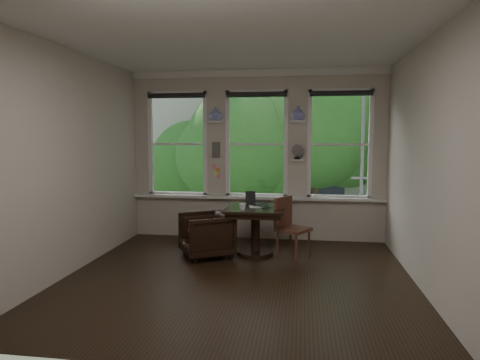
% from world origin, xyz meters
% --- Properties ---
extents(ground, '(4.50, 4.50, 0.00)m').
position_xyz_m(ground, '(0.00, 0.00, 0.00)').
color(ground, black).
rests_on(ground, ground).
extents(ceiling, '(4.50, 4.50, 0.00)m').
position_xyz_m(ceiling, '(0.00, 0.00, 3.00)').
color(ceiling, silver).
rests_on(ceiling, ground).
extents(wall_back, '(4.50, 0.00, 4.50)m').
position_xyz_m(wall_back, '(0.00, 2.25, 1.50)').
color(wall_back, beige).
rests_on(wall_back, ground).
extents(wall_front, '(4.50, 0.00, 4.50)m').
position_xyz_m(wall_front, '(0.00, -2.25, 1.50)').
color(wall_front, beige).
rests_on(wall_front, ground).
extents(wall_left, '(0.00, 4.50, 4.50)m').
position_xyz_m(wall_left, '(-2.25, 0.00, 1.50)').
color(wall_left, beige).
rests_on(wall_left, ground).
extents(wall_right, '(0.00, 4.50, 4.50)m').
position_xyz_m(wall_right, '(2.25, 0.00, 1.50)').
color(wall_right, beige).
rests_on(wall_right, ground).
extents(window_left, '(1.10, 0.12, 1.90)m').
position_xyz_m(window_left, '(-1.45, 2.25, 1.70)').
color(window_left, white).
rests_on(window_left, ground).
extents(window_center, '(1.10, 0.12, 1.90)m').
position_xyz_m(window_center, '(0.00, 2.25, 1.70)').
color(window_center, white).
rests_on(window_center, ground).
extents(window_right, '(1.10, 0.12, 1.90)m').
position_xyz_m(window_right, '(1.45, 2.25, 1.70)').
color(window_right, white).
rests_on(window_right, ground).
extents(shelf_left, '(0.26, 0.16, 0.03)m').
position_xyz_m(shelf_left, '(-0.72, 2.15, 2.10)').
color(shelf_left, white).
rests_on(shelf_left, ground).
extents(shelf_right, '(0.26, 0.16, 0.03)m').
position_xyz_m(shelf_right, '(0.72, 2.15, 2.10)').
color(shelf_right, white).
rests_on(shelf_right, ground).
extents(intercom, '(0.14, 0.06, 0.28)m').
position_xyz_m(intercom, '(-0.72, 2.18, 1.60)').
color(intercom, '#59544F').
rests_on(intercom, ground).
extents(sticky_notes, '(0.16, 0.01, 0.24)m').
position_xyz_m(sticky_notes, '(-0.72, 2.19, 1.25)').
color(sticky_notes, pink).
rests_on(sticky_notes, ground).
extents(desk_fan, '(0.20, 0.20, 0.24)m').
position_xyz_m(desk_fan, '(0.72, 2.13, 1.53)').
color(desk_fan, '#59544F').
rests_on(desk_fan, ground).
extents(vase_left, '(0.24, 0.24, 0.25)m').
position_xyz_m(vase_left, '(-0.72, 2.15, 2.24)').
color(vase_left, silver).
rests_on(vase_left, shelf_left).
extents(vase_right, '(0.24, 0.24, 0.25)m').
position_xyz_m(vase_right, '(0.72, 2.15, 2.24)').
color(vase_right, silver).
rests_on(vase_right, shelf_right).
extents(table, '(0.90, 0.90, 0.75)m').
position_xyz_m(table, '(0.11, 1.11, 0.38)').
color(table, black).
rests_on(table, ground).
extents(armchair_left, '(1.00, 0.99, 0.68)m').
position_xyz_m(armchair_left, '(-0.63, 0.90, 0.34)').
color(armchair_left, black).
rests_on(armchair_left, ground).
extents(cushion_red, '(0.45, 0.45, 0.06)m').
position_xyz_m(cushion_red, '(-0.63, 0.90, 0.45)').
color(cushion_red, maroon).
rests_on(cushion_red, armchair_left).
extents(side_chair_right, '(0.58, 0.58, 0.92)m').
position_xyz_m(side_chair_right, '(0.70, 0.98, 0.46)').
color(side_chair_right, '#442218').
rests_on(side_chair_right, ground).
extents(laptop, '(0.43, 0.38, 0.03)m').
position_xyz_m(laptop, '(0.18, 1.16, 0.76)').
color(laptop, black).
rests_on(laptop, table).
extents(mug, '(0.14, 0.14, 0.10)m').
position_xyz_m(mug, '(-0.05, 0.83, 0.80)').
color(mug, white).
rests_on(mug, table).
extents(drinking_glass, '(0.12, 0.12, 0.09)m').
position_xyz_m(drinking_glass, '(0.27, 0.95, 0.80)').
color(drinking_glass, white).
rests_on(drinking_glass, table).
extents(tablet, '(0.17, 0.10, 0.22)m').
position_xyz_m(tablet, '(0.00, 1.34, 0.86)').
color(tablet, black).
rests_on(tablet, table).
extents(papers, '(0.28, 0.34, 0.00)m').
position_xyz_m(papers, '(0.11, 1.21, 0.75)').
color(papers, silver).
rests_on(papers, table).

